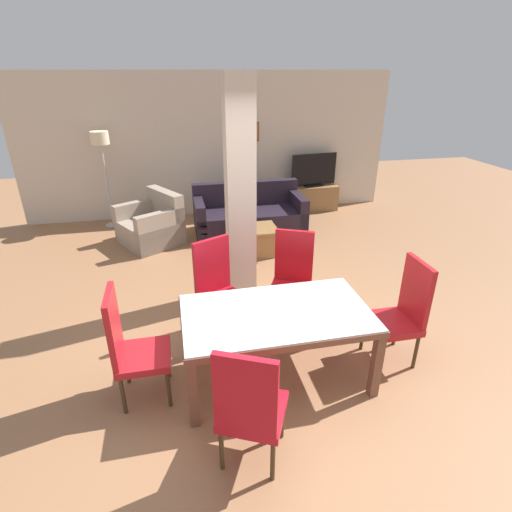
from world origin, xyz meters
TOP-DOWN VIEW (x-y plane):
  - ground_plane at (0.00, 0.00)m, footprint 18.00×18.00m
  - back_wall at (0.00, 5.03)m, footprint 7.20×0.09m
  - divider_pillar at (-0.04, 1.61)m, footprint 0.33×0.31m
  - dining_table at (0.00, 0.00)m, footprint 1.71×0.97m
  - dining_chair_head_right at (1.28, 0.00)m, footprint 0.46×0.46m
  - dining_chair_far_right at (0.42, 0.90)m, footprint 0.61×0.61m
  - dining_chair_head_left at (-1.29, 0.00)m, footprint 0.46×0.46m
  - dining_chair_near_left at (-0.42, -0.89)m, footprint 0.61×0.61m
  - dining_chair_far_left at (-0.43, 0.86)m, footprint 0.62×0.62m
  - sofa at (0.50, 3.83)m, footprint 1.95×0.92m
  - armchair at (-1.21, 3.61)m, footprint 1.19×1.22m
  - coffee_table at (0.38, 2.82)m, footprint 0.72×0.58m
  - bottle at (0.24, 3.00)m, footprint 0.07×0.07m
  - tv_stand at (2.04, 4.75)m, footprint 1.02×0.40m
  - tv_screen at (2.04, 4.75)m, footprint 0.96×0.24m
  - floor_lamp at (-1.98, 4.64)m, footprint 0.31×0.31m

SIDE VIEW (x-z plane):
  - ground_plane at x=0.00m, z-range 0.00..0.00m
  - coffee_table at x=0.38m, z-range 0.01..0.44m
  - tv_stand at x=2.04m, z-range 0.00..0.52m
  - sofa at x=0.50m, z-range -0.13..0.71m
  - armchair at x=-1.21m, z-range -0.13..0.73m
  - bottle at x=0.24m, z-range 0.41..0.64m
  - dining_chair_head_right at x=1.28m, z-range 0.02..1.11m
  - dining_chair_far_right at x=0.42m, z-range 0.02..1.11m
  - dining_chair_head_left at x=-1.29m, z-range 0.02..1.11m
  - dining_chair_near_left at x=-0.42m, z-range 0.02..1.11m
  - dining_chair_far_left at x=-0.43m, z-range 0.02..1.11m
  - dining_table at x=0.00m, z-range 0.22..0.95m
  - tv_screen at x=2.04m, z-range 0.51..1.17m
  - divider_pillar at x=-0.04m, z-range 0.00..2.70m
  - back_wall at x=0.00m, z-range 0.00..2.70m
  - floor_lamp at x=-1.98m, z-range 0.59..2.32m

